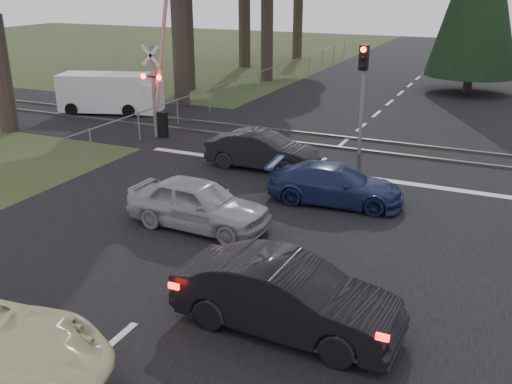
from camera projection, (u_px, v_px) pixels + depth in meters
The scene contains 14 objects.
ground at pixel (192, 274), 12.96m from camera, with size 120.00×120.00×0.00m, color #313E1C.
road at pixel (327, 157), 21.49m from camera, with size 14.00×100.00×0.01m, color black.
rail_corridor at pixel (342, 144), 23.19m from camera, with size 120.00×8.00×0.01m, color black.
stop_line at pixel (312, 170), 19.95m from camera, with size 13.00×0.35×0.00m, color silver.
rail_near at pixel (337, 147), 22.49m from camera, with size 120.00×0.12×0.10m, color #59544C.
rail_far at pixel (348, 138), 23.86m from camera, with size 120.00×0.12×0.10m, color #59544C.
crossing_signal at pixel (158, 89), 23.40m from camera, with size 1.62×0.38×6.96m.
traffic_signal_center at pixel (363, 81), 20.69m from camera, with size 0.32×0.48×4.10m.
fence_left at pixel (268, 88), 35.17m from camera, with size 0.10×36.00×1.20m, color slate, non-canonical shape.
dark_hatchback at pixel (287, 297), 10.66m from camera, with size 1.51×4.32×1.42m, color black.
silver_car at pixel (198, 204), 15.17m from camera, with size 1.59×3.95×1.35m, color #95979C.
blue_sedan at pixel (335, 184), 16.88m from camera, with size 1.64×4.02×1.17m, color #1A254E.
dark_car_far at pixel (262, 151), 19.98m from camera, with size 1.37×3.93×1.29m, color black.
white_van at pixel (113, 93), 28.24m from camera, with size 5.23×3.22×1.93m.
Camera 1 is at (6.07, -9.86, 6.29)m, focal length 40.00 mm.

